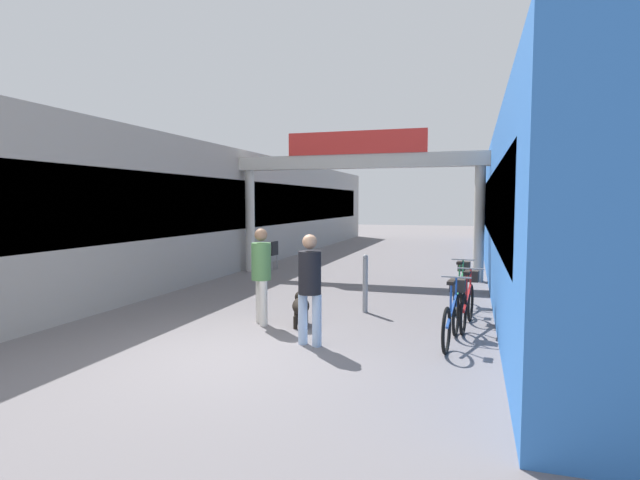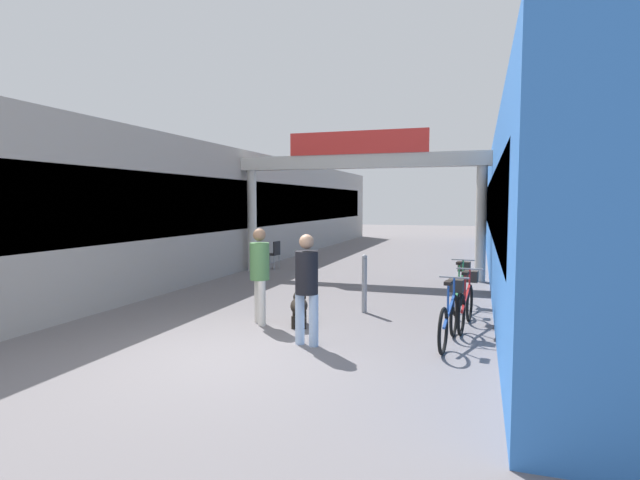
{
  "view_description": "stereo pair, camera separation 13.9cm",
  "coord_description": "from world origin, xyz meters",
  "px_view_note": "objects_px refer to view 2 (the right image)",
  "views": [
    {
      "loc": [
        3.2,
        -6.13,
        2.13
      ],
      "look_at": [
        0.0,
        4.26,
        1.3
      ],
      "focal_mm": 28.0,
      "sensor_mm": 36.0,
      "label": 1
    },
    {
      "loc": [
        3.33,
        -6.09,
        2.13
      ],
      "look_at": [
        0.0,
        4.26,
        1.3
      ],
      "focal_mm": 28.0,
      "sensor_mm": 36.0,
      "label": 2
    }
  ],
  "objects_px": {
    "bollard_post_metal": "(364,283)",
    "cafe_chair_black_nearer": "(274,252)",
    "bicycle_green_third": "(460,288)",
    "dog_on_leash": "(299,305)",
    "bicycle_red_second": "(467,302)",
    "pedestrian_with_dog": "(260,270)",
    "pedestrian_companion": "(307,282)",
    "bicycle_blue_nearest": "(450,315)"
  },
  "relations": [
    {
      "from": "bollard_post_metal",
      "to": "cafe_chair_black_nearer",
      "type": "bearing_deg",
      "value": 128.31
    },
    {
      "from": "bicycle_green_third",
      "to": "dog_on_leash",
      "type": "bearing_deg",
      "value": -140.36
    },
    {
      "from": "bicycle_red_second",
      "to": "dog_on_leash",
      "type": "bearing_deg",
      "value": -164.55
    },
    {
      "from": "pedestrian_with_dog",
      "to": "bicycle_red_second",
      "type": "distance_m",
      "value": 3.59
    },
    {
      "from": "pedestrian_with_dog",
      "to": "bicycle_green_third",
      "type": "distance_m",
      "value": 4.04
    },
    {
      "from": "pedestrian_with_dog",
      "to": "pedestrian_companion",
      "type": "height_order",
      "value": "pedestrian_with_dog"
    },
    {
      "from": "dog_on_leash",
      "to": "bicycle_blue_nearest",
      "type": "relative_size",
      "value": 0.47
    },
    {
      "from": "bicycle_red_second",
      "to": "bollard_post_metal",
      "type": "xyz_separation_m",
      "value": [
        -1.91,
        0.55,
        0.14
      ]
    },
    {
      "from": "bicycle_red_second",
      "to": "cafe_chair_black_nearer",
      "type": "distance_m",
      "value": 8.32
    },
    {
      "from": "bicycle_blue_nearest",
      "to": "bicycle_green_third",
      "type": "bearing_deg",
      "value": 88.77
    },
    {
      "from": "bicycle_blue_nearest",
      "to": "bollard_post_metal",
      "type": "height_order",
      "value": "bollard_post_metal"
    },
    {
      "from": "bicycle_red_second",
      "to": "cafe_chair_black_nearer",
      "type": "bearing_deg",
      "value": 136.28
    },
    {
      "from": "bicycle_blue_nearest",
      "to": "cafe_chair_black_nearer",
      "type": "bearing_deg",
      "value": 130.25
    },
    {
      "from": "bicycle_red_second",
      "to": "bicycle_green_third",
      "type": "bearing_deg",
      "value": 96.36
    },
    {
      "from": "bicycle_red_second",
      "to": "pedestrian_with_dog",
      "type": "bearing_deg",
      "value": -165.41
    },
    {
      "from": "bollard_post_metal",
      "to": "bicycle_green_third",
      "type": "bearing_deg",
      "value": 25.66
    },
    {
      "from": "dog_on_leash",
      "to": "bicycle_green_third",
      "type": "height_order",
      "value": "bicycle_green_third"
    },
    {
      "from": "pedestrian_with_dog",
      "to": "bollard_post_metal",
      "type": "bearing_deg",
      "value": 43.4
    },
    {
      "from": "pedestrian_companion",
      "to": "cafe_chair_black_nearer",
      "type": "bearing_deg",
      "value": 116.39
    },
    {
      "from": "pedestrian_with_dog",
      "to": "bicycle_blue_nearest",
      "type": "xyz_separation_m",
      "value": [
        3.23,
        -0.21,
        -0.52
      ]
    },
    {
      "from": "bicycle_red_second",
      "to": "bollard_post_metal",
      "type": "height_order",
      "value": "bollard_post_metal"
    },
    {
      "from": "dog_on_leash",
      "to": "bollard_post_metal",
      "type": "height_order",
      "value": "bollard_post_metal"
    },
    {
      "from": "bicycle_red_second",
      "to": "bicycle_green_third",
      "type": "relative_size",
      "value": 1.0
    },
    {
      "from": "pedestrian_with_dog",
      "to": "bicycle_red_second",
      "type": "bearing_deg",
      "value": 14.59
    },
    {
      "from": "dog_on_leash",
      "to": "cafe_chair_black_nearer",
      "type": "bearing_deg",
      "value": 116.54
    },
    {
      "from": "cafe_chair_black_nearer",
      "to": "dog_on_leash",
      "type": "bearing_deg",
      "value": -63.46
    },
    {
      "from": "bicycle_blue_nearest",
      "to": "bicycle_red_second",
      "type": "height_order",
      "value": "same"
    },
    {
      "from": "pedestrian_with_dog",
      "to": "bollard_post_metal",
      "type": "height_order",
      "value": "pedestrian_with_dog"
    },
    {
      "from": "pedestrian_companion",
      "to": "bollard_post_metal",
      "type": "xyz_separation_m",
      "value": [
        0.32,
        2.42,
        -0.37
      ]
    },
    {
      "from": "bollard_post_metal",
      "to": "pedestrian_companion",
      "type": "bearing_deg",
      "value": -97.63
    },
    {
      "from": "pedestrian_with_dog",
      "to": "dog_on_leash",
      "type": "distance_m",
      "value": 0.92
    },
    {
      "from": "pedestrian_companion",
      "to": "bollard_post_metal",
      "type": "height_order",
      "value": "pedestrian_companion"
    },
    {
      "from": "bicycle_blue_nearest",
      "to": "bollard_post_metal",
      "type": "relative_size",
      "value": 1.5
    },
    {
      "from": "pedestrian_with_dog",
      "to": "bicycle_blue_nearest",
      "type": "distance_m",
      "value": 3.28
    },
    {
      "from": "pedestrian_companion",
      "to": "bicycle_green_third",
      "type": "relative_size",
      "value": 0.98
    },
    {
      "from": "bicycle_green_third",
      "to": "cafe_chair_black_nearer",
      "type": "relative_size",
      "value": 1.9
    },
    {
      "from": "pedestrian_with_dog",
      "to": "dog_on_leash",
      "type": "bearing_deg",
      "value": 11.05
    },
    {
      "from": "pedestrian_with_dog",
      "to": "bicycle_blue_nearest",
      "type": "height_order",
      "value": "pedestrian_with_dog"
    },
    {
      "from": "bicycle_blue_nearest",
      "to": "bicycle_green_third",
      "type": "xyz_separation_m",
      "value": [
        0.05,
        2.5,
        0.0
      ]
    },
    {
      "from": "pedestrian_with_dog",
      "to": "cafe_chair_black_nearer",
      "type": "relative_size",
      "value": 1.88
    },
    {
      "from": "pedestrian_companion",
      "to": "bicycle_red_second",
      "type": "xyz_separation_m",
      "value": [
        2.23,
        1.87,
        -0.51
      ]
    },
    {
      "from": "pedestrian_companion",
      "to": "bicycle_green_third",
      "type": "bearing_deg",
      "value": 57.55
    }
  ]
}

